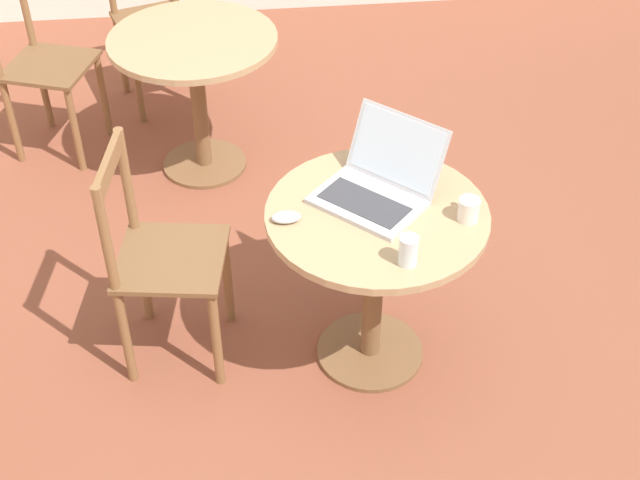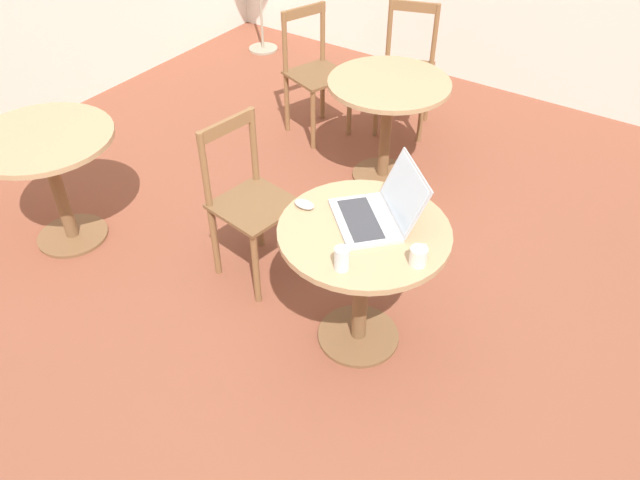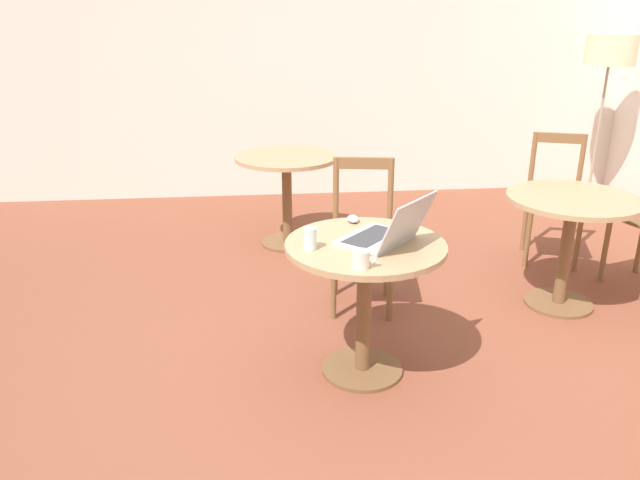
{
  "view_description": "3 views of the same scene",
  "coord_description": "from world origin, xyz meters",
  "px_view_note": "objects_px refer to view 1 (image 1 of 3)",
  "views": [
    {
      "loc": [
        -2.2,
        0.45,
        2.58
      ],
      "look_at": [
        0.23,
        0.17,
        0.53
      ],
      "focal_mm": 50.0,
      "sensor_mm": 36.0,
      "label": 1
    },
    {
      "loc": [
        -1.73,
        -1.04,
        2.41
      ],
      "look_at": [
        0.13,
        0.22,
        0.54
      ],
      "focal_mm": 35.0,
      "sensor_mm": 36.0,
      "label": 2
    },
    {
      "loc": [
        -0.35,
        -2.73,
        1.76
      ],
      "look_at": [
        -0.03,
        0.42,
        0.56
      ],
      "focal_mm": 35.0,
      "sensor_mm": 36.0,
      "label": 3
    }
  ],
  "objects_px": {
    "drinking_glass": "(408,251)",
    "laptop": "(377,184)",
    "chair_mid_right": "(152,20)",
    "mug": "(468,209)",
    "cafe_table_mid": "(195,68)",
    "chair_mid_back": "(42,66)",
    "mouse": "(286,217)",
    "chair_near_back": "(161,260)",
    "cafe_table_near": "(375,247)"
  },
  "relations": [
    {
      "from": "laptop",
      "to": "mug",
      "type": "distance_m",
      "value": 0.32
    },
    {
      "from": "chair_mid_back",
      "to": "drinking_glass",
      "type": "relative_size",
      "value": 8.66
    },
    {
      "from": "mouse",
      "to": "drinking_glass",
      "type": "bearing_deg",
      "value": -125.0
    },
    {
      "from": "chair_near_back",
      "to": "mug",
      "type": "bearing_deg",
      "value": -99.97
    },
    {
      "from": "chair_mid_back",
      "to": "drinking_glass",
      "type": "distance_m",
      "value": 2.37
    },
    {
      "from": "cafe_table_near",
      "to": "cafe_table_mid",
      "type": "distance_m",
      "value": 1.48
    },
    {
      "from": "chair_mid_right",
      "to": "mug",
      "type": "distance_m",
      "value": 2.42
    },
    {
      "from": "mouse",
      "to": "mug",
      "type": "height_order",
      "value": "mug"
    },
    {
      "from": "chair_near_back",
      "to": "cafe_table_near",
      "type": "bearing_deg",
      "value": -98.7
    },
    {
      "from": "mug",
      "to": "cafe_table_mid",
      "type": "bearing_deg",
      "value": 33.04
    },
    {
      "from": "mouse",
      "to": "drinking_glass",
      "type": "height_order",
      "value": "drinking_glass"
    },
    {
      "from": "drinking_glass",
      "to": "mug",
      "type": "bearing_deg",
      "value": -50.56
    },
    {
      "from": "chair_mid_back",
      "to": "chair_mid_right",
      "type": "relative_size",
      "value": 1.0
    },
    {
      "from": "cafe_table_near",
      "to": "drinking_glass",
      "type": "distance_m",
      "value": 0.35
    },
    {
      "from": "cafe_table_mid",
      "to": "mouse",
      "type": "relative_size",
      "value": 7.71
    },
    {
      "from": "chair_mid_back",
      "to": "laptop",
      "type": "distance_m",
      "value": 2.07
    },
    {
      "from": "drinking_glass",
      "to": "laptop",
      "type": "bearing_deg",
      "value": 6.5
    },
    {
      "from": "cafe_table_near",
      "to": "chair_near_back",
      "type": "height_order",
      "value": "chair_near_back"
    },
    {
      "from": "chair_mid_right",
      "to": "chair_mid_back",
      "type": "bearing_deg",
      "value": 130.66
    },
    {
      "from": "mug",
      "to": "drinking_glass",
      "type": "bearing_deg",
      "value": 129.44
    },
    {
      "from": "cafe_table_near",
      "to": "laptop",
      "type": "height_order",
      "value": "laptop"
    },
    {
      "from": "cafe_table_near",
      "to": "laptop",
      "type": "xyz_separation_m",
      "value": [
        0.09,
        -0.01,
        0.21
      ]
    },
    {
      "from": "laptop",
      "to": "drinking_glass",
      "type": "bearing_deg",
      "value": -173.5
    },
    {
      "from": "cafe_table_near",
      "to": "drinking_glass",
      "type": "xyz_separation_m",
      "value": [
        -0.27,
        -0.05,
        0.21
      ]
    },
    {
      "from": "cafe_table_mid",
      "to": "mug",
      "type": "bearing_deg",
      "value": -146.96
    },
    {
      "from": "cafe_table_mid",
      "to": "laptop",
      "type": "xyz_separation_m",
      "value": [
        -1.26,
        -0.64,
        0.21
      ]
    },
    {
      "from": "chair_mid_right",
      "to": "cafe_table_near",
      "type": "bearing_deg",
      "value": -157.36
    },
    {
      "from": "cafe_table_near",
      "to": "chair_near_back",
      "type": "relative_size",
      "value": 0.85
    },
    {
      "from": "cafe_table_mid",
      "to": "chair_near_back",
      "type": "distance_m",
      "value": 1.24
    },
    {
      "from": "cafe_table_near",
      "to": "laptop",
      "type": "distance_m",
      "value": 0.23
    },
    {
      "from": "mug",
      "to": "chair_mid_back",
      "type": "bearing_deg",
      "value": 44.78
    },
    {
      "from": "chair_near_back",
      "to": "chair_mid_right",
      "type": "bearing_deg",
      "value": 2.7
    },
    {
      "from": "cafe_table_near",
      "to": "chair_mid_back",
      "type": "xyz_separation_m",
      "value": [
        1.61,
        1.37,
        -0.09
      ]
    },
    {
      "from": "chair_mid_right",
      "to": "mug",
      "type": "bearing_deg",
      "value": -151.48
    },
    {
      "from": "laptop",
      "to": "mouse",
      "type": "xyz_separation_m",
      "value": [
        -0.1,
        0.32,
        -0.03
      ]
    },
    {
      "from": "cafe_table_mid",
      "to": "chair_mid_back",
      "type": "bearing_deg",
      "value": 70.62
    },
    {
      "from": "chair_near_back",
      "to": "laptop",
      "type": "relative_size",
      "value": 1.8
    },
    {
      "from": "chair_mid_right",
      "to": "mouse",
      "type": "relative_size",
      "value": 9.06
    },
    {
      "from": "cafe_table_near",
      "to": "chair_mid_back",
      "type": "distance_m",
      "value": 2.11
    },
    {
      "from": "chair_mid_back",
      "to": "mug",
      "type": "height_order",
      "value": "chair_mid_back"
    },
    {
      "from": "chair_mid_right",
      "to": "laptop",
      "type": "height_order",
      "value": "laptop"
    },
    {
      "from": "chair_near_back",
      "to": "chair_mid_right",
      "type": "relative_size",
      "value": 1.0
    },
    {
      "from": "laptop",
      "to": "mug",
      "type": "bearing_deg",
      "value": -119.01
    },
    {
      "from": "drinking_glass",
      "to": "chair_near_back",
      "type": "bearing_deg",
      "value": 64.68
    },
    {
      "from": "laptop",
      "to": "mouse",
      "type": "relative_size",
      "value": 5.03
    },
    {
      "from": "drinking_glass",
      "to": "cafe_table_near",
      "type": "bearing_deg",
      "value": 11.16
    },
    {
      "from": "chair_near_back",
      "to": "laptop",
      "type": "height_order",
      "value": "laptop"
    },
    {
      "from": "cafe_table_mid",
      "to": "laptop",
      "type": "height_order",
      "value": "laptop"
    },
    {
      "from": "chair_mid_right",
      "to": "drinking_glass",
      "type": "bearing_deg",
      "value": -158.62
    },
    {
      "from": "chair_mid_back",
      "to": "chair_near_back",
      "type": "bearing_deg",
      "value": -157.94
    }
  ]
}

